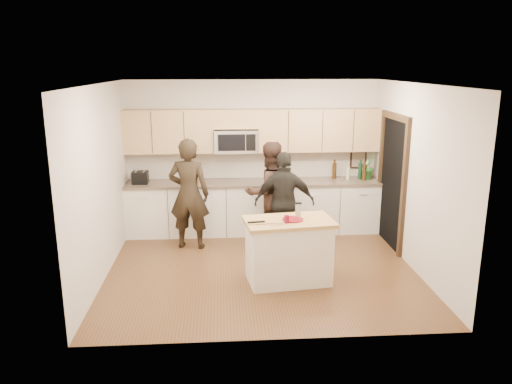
{
  "coord_description": "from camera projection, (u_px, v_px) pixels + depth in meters",
  "views": [
    {
      "loc": [
        -0.56,
        -6.92,
        2.96
      ],
      "look_at": [
        -0.06,
        0.35,
        1.09
      ],
      "focal_mm": 35.0,
      "sensor_mm": 36.0,
      "label": 1
    }
  ],
  "objects": [
    {
      "name": "drink_glass",
      "position": [
        287.0,
        219.0,
        6.65
      ],
      "size": [
        0.07,
        0.07,
        0.1
      ],
      "primitive_type": "cylinder",
      "color": "maroon",
      "rests_on": "island"
    },
    {
      "name": "microwave",
      "position": [
        236.0,
        141.0,
        8.76
      ],
      "size": [
        0.76,
        0.41,
        0.4
      ],
      "color": "silver",
      "rests_on": "ground"
    },
    {
      "name": "island",
      "position": [
        289.0,
        251.0,
        6.91
      ],
      "size": [
        1.28,
        0.85,
        0.9
      ],
      "rotation": [
        0.0,
        0.0,
        0.13
      ],
      "color": "silver",
      "rests_on": "ground"
    },
    {
      "name": "dish_towel",
      "position": [
        200.0,
        192.0,
        8.64
      ],
      "size": [
        0.34,
        0.6,
        0.48
      ],
      "color": "white",
      "rests_on": "ground"
    },
    {
      "name": "tongs",
      "position": [
        256.0,
        222.0,
        6.62
      ],
      "size": [
        0.24,
        0.06,
        0.02
      ],
      "primitive_type": "cube",
      "rotation": [
        0.0,
        0.0,
        0.13
      ],
      "color": "black",
      "rests_on": "cutting_board"
    },
    {
      "name": "knife",
      "position": [
        275.0,
        224.0,
        6.57
      ],
      "size": [
        0.21,
        0.05,
        0.01
      ],
      "primitive_type": "cube",
      "rotation": [
        0.0,
        0.0,
        0.13
      ],
      "color": "silver",
      "rests_on": "cutting_board"
    },
    {
      "name": "woman_left",
      "position": [
        189.0,
        194.0,
        8.1
      ],
      "size": [
        0.73,
        0.55,
        1.82
      ],
      "primitive_type": "imported",
      "rotation": [
        0.0,
        0.0,
        2.96
      ],
      "color": "black",
      "rests_on": "ground"
    },
    {
      "name": "bottle_cluster",
      "position": [
        354.0,
        170.0,
        8.97
      ],
      "size": [
        0.66,
        0.26,
        0.37
      ],
      "color": "#381F0A",
      "rests_on": "back_cabinetry"
    },
    {
      "name": "doorway",
      "position": [
        392.0,
        177.0,
        8.19
      ],
      "size": [
        0.06,
        1.25,
        2.2
      ],
      "color": "black",
      "rests_on": "ground"
    },
    {
      "name": "framed_picture",
      "position": [
        358.0,
        158.0,
        9.18
      ],
      "size": [
        0.3,
        0.03,
        0.38
      ],
      "color": "black",
      "rests_on": "ground"
    },
    {
      "name": "orchid",
      "position": [
        369.0,
        167.0,
        8.97
      ],
      "size": [
        0.32,
        0.31,
        0.46
      ],
      "primitive_type": "imported",
      "rotation": [
        0.0,
        0.0,
        0.58
      ],
      "color": "#2F762F",
      "rests_on": "back_cabinetry"
    },
    {
      "name": "woman_center",
      "position": [
        269.0,
        193.0,
        8.35
      ],
      "size": [
        1.01,
        0.89,
        1.73
      ],
      "primitive_type": "imported",
      "rotation": [
        0.0,
        0.0,
        3.47
      ],
      "color": "#34211A",
      "rests_on": "ground"
    },
    {
      "name": "room_shell",
      "position": [
        262.0,
        154.0,
        7.02
      ],
      "size": [
        4.52,
        4.02,
        2.71
      ],
      "color": "beige",
      "rests_on": "ground"
    },
    {
      "name": "red_plate",
      "position": [
        293.0,
        219.0,
        6.79
      ],
      "size": [
        0.29,
        0.29,
        0.02
      ],
      "primitive_type": "cylinder",
      "color": "maroon",
      "rests_on": "island"
    },
    {
      "name": "back_cabinetry",
      "position": [
        254.0,
        207.0,
        8.97
      ],
      "size": [
        4.5,
        0.66,
        0.94
      ],
      "color": "silver",
      "rests_on": "ground"
    },
    {
      "name": "box_grater",
      "position": [
        298.0,
        210.0,
        6.79
      ],
      "size": [
        0.09,
        0.06,
        0.22
      ],
      "color": "silver",
      "rests_on": "red_plate"
    },
    {
      "name": "cutting_board",
      "position": [
        263.0,
        222.0,
        6.67
      ],
      "size": [
        0.27,
        0.19,
        0.02
      ],
      "primitive_type": "cube",
      "rotation": [
        0.0,
        0.0,
        0.13
      ],
      "color": "tan",
      "rests_on": "island"
    },
    {
      "name": "upper_cabinetry",
      "position": [
        255.0,
        130.0,
        8.77
      ],
      "size": [
        4.5,
        0.33,
        0.75
      ],
      "color": "tan",
      "rests_on": "ground"
    },
    {
      "name": "toaster",
      "position": [
        140.0,
        177.0,
        8.68
      ],
      "size": [
        0.27,
        0.24,
        0.22
      ],
      "color": "black",
      "rests_on": "back_cabinetry"
    },
    {
      "name": "floor",
      "position": [
        261.0,
        268.0,
        7.46
      ],
      "size": [
        4.5,
        4.5,
        0.0
      ],
      "primitive_type": "plane",
      "color": "brown",
      "rests_on": "ground"
    },
    {
      "name": "woman_right",
      "position": [
        284.0,
        203.0,
        7.95
      ],
      "size": [
        1.0,
        0.5,
        1.64
      ],
      "primitive_type": "imported",
      "rotation": [
        0.0,
        0.0,
        3.04
      ],
      "color": "black",
      "rests_on": "ground"
    }
  ]
}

